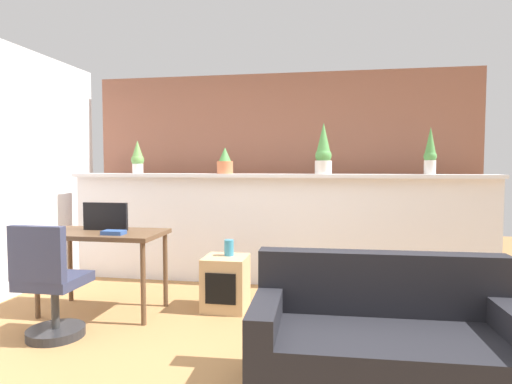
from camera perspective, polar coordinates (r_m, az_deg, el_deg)
ground_plane at (r=3.21m, az=-2.55°, el=-21.41°), size 12.00×12.00×0.00m
divider_wall at (r=4.94m, az=2.38°, el=-5.14°), size 4.78×0.16×1.22m
plant_shelf at (r=4.85m, az=2.34°, el=2.17°), size 4.78×0.30×0.04m
brick_wall_behind at (r=5.48m, az=3.20°, el=2.43°), size 4.78×0.10×2.50m
potted_plant_0 at (r=5.33m, az=-15.38°, el=4.41°), size 0.15×0.15×0.39m
potted_plant_1 at (r=4.97m, az=-4.13°, el=3.94°), size 0.18×0.18×0.30m
potted_plant_2 at (r=4.79m, az=8.90°, el=5.31°), size 0.18×0.18×0.56m
potted_plant_3 at (r=4.93m, az=22.03°, el=4.90°), size 0.13×0.13×0.50m
desk at (r=4.22m, az=-19.56°, el=-6.07°), size 1.10×0.60×0.75m
tv_monitor at (r=4.27m, az=-19.27°, el=-3.06°), size 0.43×0.04×0.26m
office_chair at (r=3.77m, az=-25.57°, el=-11.65°), size 0.44×0.45×0.91m
side_cube_shelf at (r=4.15m, az=-4.04°, el=-11.90°), size 0.40×0.41×0.50m
vase_on_shelf at (r=4.13m, az=-3.59°, el=-7.36°), size 0.09×0.09×0.15m
book_on_desk at (r=3.99m, az=-18.28°, el=-5.10°), size 0.19×0.12×0.04m
couch at (r=2.81m, az=16.68°, el=-19.05°), size 1.58×0.80×0.80m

